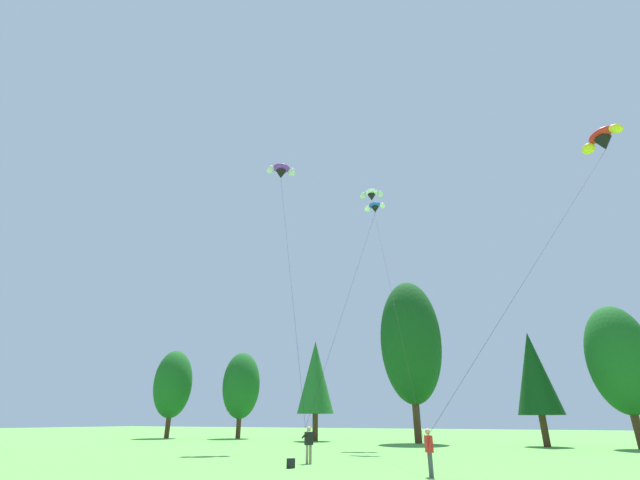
{
  "coord_description": "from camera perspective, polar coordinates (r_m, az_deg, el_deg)",
  "views": [
    {
      "loc": [
        7.64,
        7.42,
        2.0
      ],
      "look_at": [
        -0.88,
        24.38,
        9.9
      ],
      "focal_mm": 24.27,
      "sensor_mm": 36.0,
      "label": 1
    }
  ],
  "objects": [
    {
      "name": "treeline_tree_a",
      "position": [
        58.33,
        -18.81,
        -17.51
      ],
      "size": [
        4.5,
        4.5,
        9.99
      ],
      "color": "#472D19",
      "rests_on": "ground_plane"
    },
    {
      "name": "treeline_tree_b",
      "position": [
        55.63,
        -10.34,
        -18.31
      ],
      "size": [
        4.41,
        4.41,
        9.66
      ],
      "color": "#472D19",
      "rests_on": "ground_plane"
    },
    {
      "name": "treeline_tree_c",
      "position": [
        48.0,
        -0.61,
        -17.58
      ],
      "size": [
        3.78,
        3.78,
        9.93
      ],
      "color": "#472D19",
      "rests_on": "ground_plane"
    },
    {
      "name": "treeline_tree_d",
      "position": [
        45.09,
        11.86,
        -12.92
      ],
      "size": [
        5.92,
        5.92,
        15.26
      ],
      "color": "#472D19",
      "rests_on": "ground_plane"
    },
    {
      "name": "treeline_tree_e",
      "position": [
        42.29,
        26.39,
        -15.4
      ],
      "size": [
        3.6,
        3.6,
        9.07
      ],
      "color": "#472D19",
      "rests_on": "ground_plane"
    },
    {
      "name": "treeline_tree_f",
      "position": [
        42.3,
        34.78,
        -12.75
      ],
      "size": [
        4.66,
        4.66,
        10.6
      ],
      "color": "#472D19",
      "rests_on": "ground_plane"
    },
    {
      "name": "kite_flyer_near",
      "position": [
        23.86,
        -1.48,
        -25.02
      ],
      "size": [
        0.74,
        0.75,
        1.69
      ],
      "color": "gray",
      "rests_on": "ground_plane"
    },
    {
      "name": "kite_flyer_mid",
      "position": [
        18.94,
        14.19,
        -25.08
      ],
      "size": [
        0.44,
        0.59,
        1.69
      ],
      "color": "#4C4C51",
      "rests_on": "ground_plane"
    },
    {
      "name": "parafoil_kite_high_blue_white",
      "position": [
        40.1,
        7.25,
        4.26
      ],
      "size": [
        2.14,
        13.15,
        18.95
      ],
      "color": "blue"
    },
    {
      "name": "parafoil_kite_mid_red_yellow",
      "position": [
        36.8,
        33.19,
        11.02
      ],
      "size": [
        12.42,
        14.69,
        19.77
      ],
      "color": "red"
    },
    {
      "name": "parafoil_kite_far_purple",
      "position": [
        43.25,
        -5.14,
        9.03
      ],
      "size": [
        9.84,
        11.17,
        23.74
      ],
      "color": "purple"
    },
    {
      "name": "parafoil_kite_low_white",
      "position": [
        45.84,
        6.81,
        5.93
      ],
      "size": [
        9.75,
        20.62,
        23.24
      ],
      "color": "white"
    },
    {
      "name": "backpack",
      "position": [
        21.8,
        -3.87,
        -27.31
      ],
      "size": [
        0.28,
        0.35,
        0.4
      ],
      "primitive_type": "cube",
      "rotation": [
        0.0,
        0.0,
        1.43
      ],
      "color": "black",
      "rests_on": "ground_plane"
    }
  ]
}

